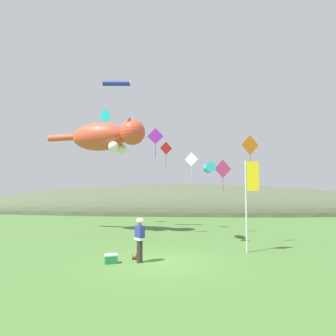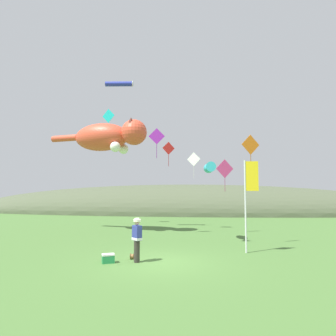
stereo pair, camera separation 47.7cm
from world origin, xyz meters
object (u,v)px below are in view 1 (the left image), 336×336
picnic_cooler (111,259)px  kite_diamond_violet (155,137)px  kite_fish_windsock (209,168)px  kite_diamond_red (166,149)px  kite_giant_cat (106,137)px  festival_banner_pole (249,192)px  kite_diamond_white (191,160)px  kite_diamond_teal (105,116)px  kite_diamond_pink (223,169)px  festival_attendant (140,239)px  kite_spool (134,257)px  kite_tube_streamer (117,83)px  kite_diamond_orange (250,145)px

picnic_cooler → kite_diamond_violet: size_ratio=0.30×
picnic_cooler → kite_fish_windsock: 7.90m
picnic_cooler → kite_diamond_red: bearing=83.0°
picnic_cooler → kite_giant_cat: bearing=107.7°
festival_banner_pole → kite_diamond_white: 8.49m
kite_diamond_white → kite_diamond_red: kite_diamond_red is taller
kite_diamond_white → kite_giant_cat: bearing=-162.2°
kite_diamond_teal → kite_diamond_red: kite_diamond_teal is taller
kite_fish_windsock → kite_diamond_teal: (-8.13, 6.86, 4.91)m
kite_diamond_pink → kite_diamond_red: 5.09m
festival_attendant → kite_fish_windsock: kite_fish_windsock is taller
kite_spool → kite_fish_windsock: 7.03m
kite_giant_cat → kite_tube_streamer: 4.36m
kite_giant_cat → kite_diamond_white: size_ratio=3.84×
picnic_cooler → kite_diamond_orange: 9.21m
kite_tube_streamer → kite_diamond_teal: 3.66m
picnic_cooler → kite_diamond_violet: (0.94, 7.19, 6.20)m
festival_attendant → festival_banner_pole: 5.69m
kite_diamond_white → kite_diamond_red: 2.26m
kite_diamond_orange → kite_diamond_white: size_ratio=1.02×
kite_tube_streamer → kite_diamond_orange: (8.59, -5.23, -5.51)m
festival_banner_pole → kite_diamond_violet: size_ratio=2.20×
kite_spool → kite_giant_cat: size_ratio=0.03×
festival_banner_pole → kite_diamond_orange: (0.42, 1.69, 2.46)m
festival_banner_pole → kite_fish_windsock: size_ratio=2.06×
festival_banner_pole → kite_diamond_teal: kite_diamond_teal is taller
kite_fish_windsock → kite_diamond_violet: bearing=150.7°
kite_diamond_orange → kite_diamond_violet: bearing=151.4°
festival_banner_pole → kite_diamond_teal: bearing=135.5°
kite_tube_streamer → kite_diamond_violet: bearing=-35.7°
kite_tube_streamer → kite_diamond_red: kite_tube_streamer is taller
kite_diamond_orange → festival_banner_pole: bearing=-104.0°
kite_spool → kite_diamond_teal: kite_diamond_teal is taller
kite_spool → kite_giant_cat: (-3.48, 7.60, 6.50)m
kite_giant_cat → kite_diamond_teal: bearing=107.6°
kite_diamond_violet → kite_diamond_red: size_ratio=1.03×
festival_attendant → kite_diamond_violet: size_ratio=0.90×
kite_giant_cat → festival_banner_pole: bearing=-33.9°
picnic_cooler → festival_banner_pole: 7.01m
festival_banner_pole → kite_fish_windsock: 3.57m
kite_diamond_white → kite_diamond_teal: kite_diamond_teal is taller
kite_diamond_white → kite_diamond_teal: bearing=164.7°
kite_fish_windsock → kite_diamond_orange: 2.67m
festival_attendant → kite_giant_cat: kite_giant_cat is taller
festival_banner_pole → kite_fish_windsock: bearing=121.6°
festival_attendant → kite_diamond_teal: 15.30m
picnic_cooler → kite_diamond_red: size_ratio=0.30×
picnic_cooler → festival_banner_pole: bearing=22.8°
kite_diamond_white → kite_spool: bearing=-104.5°
kite_spool → kite_diamond_violet: size_ratio=0.12×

